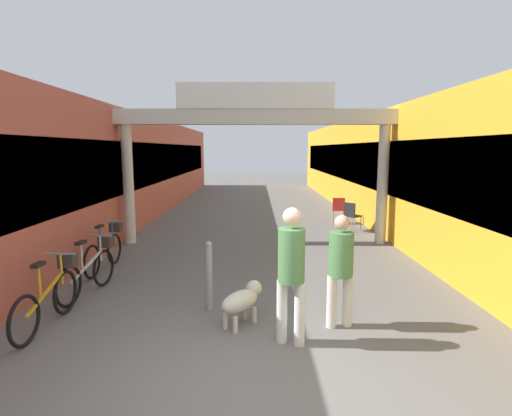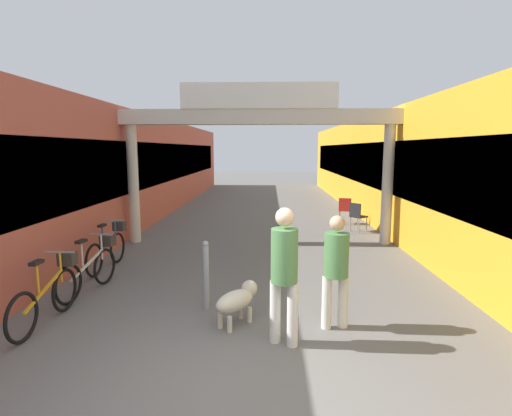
{
  "view_description": "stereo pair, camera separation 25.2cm",
  "coord_description": "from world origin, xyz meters",
  "px_view_note": "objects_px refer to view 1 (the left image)",
  "views": [
    {
      "loc": [
        0.02,
        -3.8,
        2.49
      ],
      "look_at": [
        0.0,
        4.26,
        1.3
      ],
      "focal_mm": 28.0,
      "sensor_mm": 36.0,
      "label": 1
    },
    {
      "loc": [
        0.27,
        -3.79,
        2.49
      ],
      "look_at": [
        0.0,
        4.26,
        1.3
      ],
      "focal_mm": 28.0,
      "sensor_mm": 36.0,
      "label": 2
    }
  ],
  "objects_px": {
    "bollard_post_metal": "(210,275)",
    "bicycle_orange_nearest": "(52,295)",
    "dog_on_leash": "(244,299)",
    "bicycle_silver_second": "(92,269)",
    "pedestrian_companion": "(342,264)",
    "bicycle_blue_third": "(107,249)",
    "cafe_chair_red_farther": "(340,208)",
    "cafe_chair_black_nearer": "(352,214)",
    "pedestrian_with_dog": "(292,267)"
  },
  "relations": [
    {
      "from": "bollard_post_metal",
      "to": "bicycle_orange_nearest",
      "type": "bearing_deg",
      "value": -166.11
    },
    {
      "from": "dog_on_leash",
      "to": "bollard_post_metal",
      "type": "height_order",
      "value": "bollard_post_metal"
    },
    {
      "from": "bicycle_silver_second",
      "to": "bicycle_orange_nearest",
      "type": "bearing_deg",
      "value": -92.24
    },
    {
      "from": "pedestrian_companion",
      "to": "dog_on_leash",
      "type": "distance_m",
      "value": 1.47
    },
    {
      "from": "bicycle_orange_nearest",
      "to": "bicycle_blue_third",
      "type": "bearing_deg",
      "value": 94.45
    },
    {
      "from": "bollard_post_metal",
      "to": "cafe_chair_red_farther",
      "type": "xyz_separation_m",
      "value": [
        3.5,
        7.26,
        -0.02
      ]
    },
    {
      "from": "bicycle_orange_nearest",
      "to": "cafe_chair_red_farther",
      "type": "bearing_deg",
      "value": 53.88
    },
    {
      "from": "bicycle_orange_nearest",
      "to": "cafe_chair_black_nearer",
      "type": "distance_m",
      "value": 8.76
    },
    {
      "from": "bicycle_blue_third",
      "to": "bicycle_silver_second",
      "type": "bearing_deg",
      "value": -79.61
    },
    {
      "from": "bicycle_blue_third",
      "to": "dog_on_leash",
      "type": "bearing_deg",
      "value": -42.01
    },
    {
      "from": "dog_on_leash",
      "to": "bollard_post_metal",
      "type": "xyz_separation_m",
      "value": [
        -0.54,
        0.52,
        0.19
      ]
    },
    {
      "from": "pedestrian_with_dog",
      "to": "pedestrian_companion",
      "type": "bearing_deg",
      "value": 34.5
    },
    {
      "from": "bicycle_silver_second",
      "to": "cafe_chair_black_nearer",
      "type": "bearing_deg",
      "value": 42.43
    },
    {
      "from": "pedestrian_companion",
      "to": "cafe_chair_black_nearer",
      "type": "height_order",
      "value": "pedestrian_companion"
    },
    {
      "from": "pedestrian_with_dog",
      "to": "bicycle_blue_third",
      "type": "bearing_deg",
      "value": 137.89
    },
    {
      "from": "pedestrian_companion",
      "to": "bicycle_silver_second",
      "type": "height_order",
      "value": "pedestrian_companion"
    },
    {
      "from": "cafe_chair_black_nearer",
      "to": "cafe_chair_red_farther",
      "type": "relative_size",
      "value": 1.0
    },
    {
      "from": "dog_on_leash",
      "to": "cafe_chair_black_nearer",
      "type": "distance_m",
      "value": 7.22
    },
    {
      "from": "pedestrian_companion",
      "to": "bicycle_blue_third",
      "type": "height_order",
      "value": "pedestrian_companion"
    },
    {
      "from": "dog_on_leash",
      "to": "bollard_post_metal",
      "type": "bearing_deg",
      "value": 136.19
    },
    {
      "from": "pedestrian_with_dog",
      "to": "cafe_chair_black_nearer",
      "type": "xyz_separation_m",
      "value": [
        2.46,
        7.1,
        -0.48
      ]
    },
    {
      "from": "cafe_chair_red_farther",
      "to": "bicycle_blue_third",
      "type": "bearing_deg",
      "value": -139.0
    },
    {
      "from": "bicycle_orange_nearest",
      "to": "pedestrian_companion",
      "type": "bearing_deg",
      "value": -0.72
    },
    {
      "from": "cafe_chair_red_farther",
      "to": "bicycle_silver_second",
      "type": "bearing_deg",
      "value": -130.82
    },
    {
      "from": "pedestrian_with_dog",
      "to": "bollard_post_metal",
      "type": "distance_m",
      "value": 1.67
    },
    {
      "from": "bollard_post_metal",
      "to": "cafe_chair_red_farther",
      "type": "bearing_deg",
      "value": 64.25
    },
    {
      "from": "bicycle_blue_third",
      "to": "cafe_chair_black_nearer",
      "type": "bearing_deg",
      "value": 32.72
    },
    {
      "from": "cafe_chair_black_nearer",
      "to": "cafe_chair_red_farther",
      "type": "height_order",
      "value": "same"
    },
    {
      "from": "pedestrian_with_dog",
      "to": "bicycle_silver_second",
      "type": "bearing_deg",
      "value": 151.17
    },
    {
      "from": "bicycle_silver_second",
      "to": "bicycle_blue_third",
      "type": "xyz_separation_m",
      "value": [
        -0.26,
        1.4,
        0.0
      ]
    },
    {
      "from": "bicycle_blue_third",
      "to": "bollard_post_metal",
      "type": "xyz_separation_m",
      "value": [
        2.4,
        -2.13,
        0.12
      ]
    },
    {
      "from": "pedestrian_with_dog",
      "to": "cafe_chair_red_farther",
      "type": "relative_size",
      "value": 2.0
    },
    {
      "from": "bicycle_silver_second",
      "to": "bollard_post_metal",
      "type": "distance_m",
      "value": 2.27
    },
    {
      "from": "bicycle_orange_nearest",
      "to": "bicycle_silver_second",
      "type": "relative_size",
      "value": 1.01
    },
    {
      "from": "bicycle_orange_nearest",
      "to": "cafe_chair_black_nearer",
      "type": "xyz_separation_m",
      "value": [
        5.82,
        6.55,
        0.1
      ]
    },
    {
      "from": "bicycle_orange_nearest",
      "to": "bollard_post_metal",
      "type": "height_order",
      "value": "bollard_post_metal"
    },
    {
      "from": "pedestrian_with_dog",
      "to": "cafe_chair_black_nearer",
      "type": "bearing_deg",
      "value": 70.9
    },
    {
      "from": "pedestrian_with_dog",
      "to": "cafe_chair_black_nearer",
      "type": "distance_m",
      "value": 7.53
    },
    {
      "from": "bicycle_orange_nearest",
      "to": "dog_on_leash",
      "type": "bearing_deg",
      "value": 0.54
    },
    {
      "from": "cafe_chair_black_nearer",
      "to": "pedestrian_with_dog",
      "type": "bearing_deg",
      "value": -109.1
    },
    {
      "from": "bicycle_silver_second",
      "to": "bicycle_blue_third",
      "type": "height_order",
      "value": "same"
    },
    {
      "from": "pedestrian_companion",
      "to": "bollard_post_metal",
      "type": "xyz_separation_m",
      "value": [
        -1.9,
        0.59,
        -0.35
      ]
    },
    {
      "from": "dog_on_leash",
      "to": "bicycle_blue_third",
      "type": "relative_size",
      "value": 0.46
    },
    {
      "from": "dog_on_leash",
      "to": "bicycle_orange_nearest",
      "type": "bearing_deg",
      "value": -179.46
    },
    {
      "from": "pedestrian_companion",
      "to": "dog_on_leash",
      "type": "height_order",
      "value": "pedestrian_companion"
    },
    {
      "from": "bicycle_silver_second",
      "to": "cafe_chair_red_farther",
      "type": "relative_size",
      "value": 1.88
    },
    {
      "from": "pedestrian_companion",
      "to": "cafe_chair_red_farther",
      "type": "xyz_separation_m",
      "value": [
        1.6,
        7.85,
        -0.37
      ]
    },
    {
      "from": "dog_on_leash",
      "to": "cafe_chair_red_farther",
      "type": "xyz_separation_m",
      "value": [
        2.96,
        7.78,
        0.17
      ]
    },
    {
      "from": "pedestrian_companion",
      "to": "dog_on_leash",
      "type": "bearing_deg",
      "value": 176.78
    },
    {
      "from": "bicycle_blue_third",
      "to": "bollard_post_metal",
      "type": "distance_m",
      "value": 3.21
    }
  ]
}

